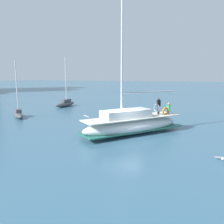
# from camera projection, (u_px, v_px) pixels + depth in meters

# --- Properties ---
(ground_plane) EXTENTS (400.00, 400.00, 0.00)m
(ground_plane) POSITION_uv_depth(u_px,v_px,m) (126.00, 137.00, 19.03)
(ground_plane) COLOR #38607A
(main_sailboat) EXTENTS (9.14, 7.64, 12.15)m
(main_sailboat) POSITION_uv_depth(u_px,v_px,m) (132.00, 124.00, 19.87)
(main_sailboat) COLOR silver
(main_sailboat) RESTS_ON ground
(moored_sloop_far) EXTENTS (4.92, 1.29, 8.04)m
(moored_sloop_far) POSITION_uv_depth(u_px,v_px,m) (65.00, 103.00, 37.72)
(moored_sloop_far) COLOR #4C4C51
(moored_sloop_far) RESTS_ON ground
(moored_catamaran) EXTENTS (3.19, 3.67, 6.88)m
(moored_catamaran) POSITION_uv_depth(u_px,v_px,m) (19.00, 114.00, 27.77)
(moored_catamaran) COLOR #4C4C51
(moored_catamaran) RESTS_ON ground
(seagull) EXTENTS (0.69, 0.99, 0.17)m
(seagull) POSITION_uv_depth(u_px,v_px,m) (224.00, 159.00, 13.34)
(seagull) COLOR silver
(seagull) RESTS_ON ground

